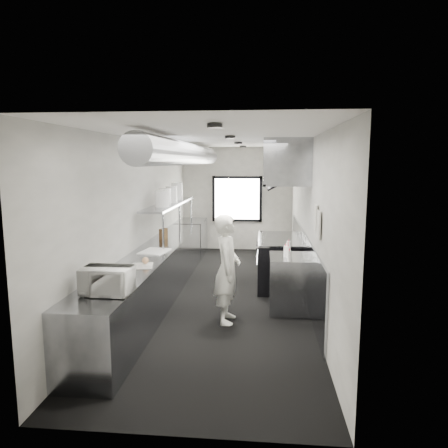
% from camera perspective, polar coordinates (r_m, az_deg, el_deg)
% --- Properties ---
extents(floor, '(3.00, 8.00, 0.01)m').
position_cam_1_polar(floor, '(7.71, -0.11, -9.63)').
color(floor, black).
rests_on(floor, ground).
extents(ceiling, '(3.00, 8.00, 0.01)m').
position_cam_1_polar(ceiling, '(7.33, -0.11, 11.64)').
color(ceiling, white).
rests_on(ceiling, wall_back).
extents(wall_back, '(3.00, 0.02, 2.80)m').
position_cam_1_polar(wall_back, '(11.35, 1.82, 3.48)').
color(wall_back, silver).
rests_on(wall_back, floor).
extents(wall_front, '(3.00, 0.02, 2.80)m').
position_cam_1_polar(wall_front, '(3.51, -6.40, -8.17)').
color(wall_front, silver).
rests_on(wall_front, floor).
extents(wall_left, '(0.02, 8.00, 2.80)m').
position_cam_1_polar(wall_left, '(7.68, -11.32, 0.86)').
color(wall_left, silver).
rests_on(wall_left, floor).
extents(wall_right, '(0.02, 8.00, 2.80)m').
position_cam_1_polar(wall_right, '(7.40, 11.53, 0.57)').
color(wall_right, silver).
rests_on(wall_right, floor).
extents(wall_cladding, '(0.03, 5.50, 1.10)m').
position_cam_1_polar(wall_cladding, '(7.85, 10.97, -5.27)').
color(wall_cladding, gray).
rests_on(wall_cladding, wall_right).
extents(hvac_duct, '(0.40, 6.40, 0.40)m').
position_cam_1_polar(hvac_duct, '(7.81, -5.02, 9.58)').
color(hvac_duct, gray).
rests_on(hvac_duct, ceiling).
extents(service_window, '(1.36, 0.05, 1.25)m').
position_cam_1_polar(service_window, '(11.32, 1.80, 3.46)').
color(service_window, white).
rests_on(service_window, wall_back).
extents(exhaust_hood, '(0.81, 2.20, 0.88)m').
position_cam_1_polar(exhaust_hood, '(8.00, 8.31, 8.36)').
color(exhaust_hood, gray).
rests_on(exhaust_hood, ceiling).
extents(prep_counter, '(0.70, 6.00, 0.90)m').
position_cam_1_polar(prep_counter, '(7.30, -9.58, -7.10)').
color(prep_counter, gray).
rests_on(prep_counter, floor).
extents(pass_shelf, '(0.45, 3.00, 0.68)m').
position_cam_1_polar(pass_shelf, '(8.54, -7.45, 2.64)').
color(pass_shelf, gray).
rests_on(pass_shelf, prep_counter).
extents(range, '(0.88, 1.60, 0.94)m').
position_cam_1_polar(range, '(8.23, 7.61, -5.13)').
color(range, black).
rests_on(range, floor).
extents(bottle_station, '(0.65, 0.80, 0.90)m').
position_cam_1_polar(bottle_station, '(6.89, 8.99, -8.05)').
color(bottle_station, gray).
rests_on(bottle_station, floor).
extents(far_work_table, '(0.70, 1.20, 0.90)m').
position_cam_1_polar(far_work_table, '(10.83, -4.56, -1.87)').
color(far_work_table, gray).
rests_on(far_work_table, floor).
extents(notice_sheet_a, '(0.02, 0.28, 0.38)m').
position_cam_1_polar(notice_sheet_a, '(6.19, 12.48, 0.87)').
color(notice_sheet_a, beige).
rests_on(notice_sheet_a, wall_right).
extents(notice_sheet_b, '(0.02, 0.28, 0.38)m').
position_cam_1_polar(notice_sheet_b, '(5.85, 12.88, -0.07)').
color(notice_sheet_b, beige).
rests_on(notice_sheet_b, wall_right).
extents(line_cook, '(0.39, 0.60, 1.63)m').
position_cam_1_polar(line_cook, '(6.24, 0.45, -6.19)').
color(line_cook, white).
rests_on(line_cook, floor).
extents(microwave, '(0.52, 0.40, 0.31)m').
position_cam_1_polar(microwave, '(4.98, -15.79, -7.50)').
color(microwave, silver).
rests_on(microwave, prep_counter).
extents(deli_tub_a, '(0.16, 0.16, 0.09)m').
position_cam_1_polar(deli_tub_a, '(5.44, -17.11, -7.43)').
color(deli_tub_a, beige).
rests_on(deli_tub_a, prep_counter).
extents(deli_tub_b, '(0.18, 0.18, 0.10)m').
position_cam_1_polar(deli_tub_b, '(5.66, -15.64, -6.66)').
color(deli_tub_b, beige).
rests_on(deli_tub_b, prep_counter).
extents(newspaper, '(0.38, 0.44, 0.01)m').
position_cam_1_polar(newspaper, '(6.18, -11.22, -5.67)').
color(newspaper, silver).
rests_on(newspaper, prep_counter).
extents(small_plate, '(0.18, 0.18, 0.01)m').
position_cam_1_polar(small_plate, '(6.26, -10.74, -5.45)').
color(small_plate, white).
rests_on(small_plate, prep_counter).
extents(pastry, '(0.10, 0.10, 0.10)m').
position_cam_1_polar(pastry, '(6.25, -10.76, -4.95)').
color(pastry, tan).
rests_on(pastry, small_plate).
extents(cutting_board, '(0.49, 0.60, 0.02)m').
position_cam_1_polar(cutting_board, '(7.11, -9.55, -3.72)').
color(cutting_board, white).
rests_on(cutting_board, prep_counter).
extents(knife_block, '(0.14, 0.21, 0.21)m').
position_cam_1_polar(knife_block, '(8.21, -8.33, -1.35)').
color(knife_block, brown).
rests_on(knife_block, prep_counter).
extents(plate_stack_a, '(0.34, 0.34, 0.31)m').
position_cam_1_polar(plate_stack_a, '(7.82, -8.49, 3.47)').
color(plate_stack_a, white).
rests_on(plate_stack_a, pass_shelf).
extents(plate_stack_b, '(0.30, 0.30, 0.32)m').
position_cam_1_polar(plate_stack_b, '(8.20, -8.15, 3.73)').
color(plate_stack_b, white).
rests_on(plate_stack_b, pass_shelf).
extents(plate_stack_c, '(0.28, 0.28, 0.34)m').
position_cam_1_polar(plate_stack_c, '(8.60, -7.25, 4.04)').
color(plate_stack_c, white).
rests_on(plate_stack_c, pass_shelf).
extents(plate_stack_d, '(0.28, 0.28, 0.38)m').
position_cam_1_polar(plate_stack_d, '(9.21, -6.49, 4.49)').
color(plate_stack_d, white).
rests_on(plate_stack_d, pass_shelf).
extents(squeeze_bottle_a, '(0.07, 0.07, 0.17)m').
position_cam_1_polar(squeeze_bottle_a, '(6.43, 8.95, -4.34)').
color(squeeze_bottle_a, white).
rests_on(squeeze_bottle_a, bottle_station).
extents(squeeze_bottle_b, '(0.08, 0.08, 0.19)m').
position_cam_1_polar(squeeze_bottle_b, '(6.64, 8.80, -3.83)').
color(squeeze_bottle_b, white).
rests_on(squeeze_bottle_b, bottle_station).
extents(squeeze_bottle_c, '(0.07, 0.07, 0.18)m').
position_cam_1_polar(squeeze_bottle_c, '(6.71, 8.45, -3.72)').
color(squeeze_bottle_c, white).
rests_on(squeeze_bottle_c, bottle_station).
extents(squeeze_bottle_d, '(0.08, 0.08, 0.18)m').
position_cam_1_polar(squeeze_bottle_d, '(6.89, 8.77, -3.41)').
color(squeeze_bottle_d, white).
rests_on(squeeze_bottle_d, bottle_station).
extents(squeeze_bottle_e, '(0.08, 0.08, 0.20)m').
position_cam_1_polar(squeeze_bottle_e, '(7.00, 8.87, -3.14)').
color(squeeze_bottle_e, white).
rests_on(squeeze_bottle_e, bottle_station).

